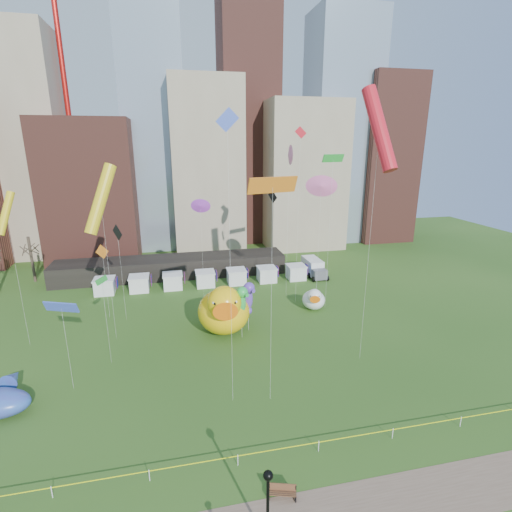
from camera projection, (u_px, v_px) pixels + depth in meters
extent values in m
plane|color=#295019|center=(238.00, 465.00, 27.03)|extent=(160.00, 160.00, 0.00)
cube|color=gray|center=(25.00, 147.00, 73.00)|extent=(14.00, 12.00, 42.00)
cube|color=brown|center=(92.00, 191.00, 72.11)|extent=(16.00, 14.00, 26.00)
cube|color=#8C9EB2|center=(153.00, 113.00, 77.97)|extent=(12.00, 12.00, 55.00)
cube|color=gray|center=(206.00, 167.00, 79.25)|extent=(14.00, 14.00, 34.00)
cube|color=brown|center=(248.00, 83.00, 82.13)|extent=(12.00, 12.00, 68.00)
cube|color=gray|center=(302.00, 176.00, 82.06)|extent=(16.00, 14.00, 30.00)
cube|color=#8C9EB2|center=(340.00, 132.00, 85.32)|extent=(14.00, 12.00, 48.00)
cube|color=brown|center=(383.00, 160.00, 87.20)|extent=(12.00, 12.00, 36.00)
cylinder|color=red|center=(61.00, 52.00, 71.71)|extent=(1.00, 1.00, 76.00)
cylinder|color=red|center=(323.00, 64.00, 82.41)|extent=(1.00, 1.00, 76.00)
cube|color=black|center=(172.00, 267.00, 65.10)|extent=(38.00, 6.00, 3.20)
cube|color=white|center=(105.00, 287.00, 57.56)|extent=(2.80, 2.80, 2.20)
cube|color=red|center=(117.00, 283.00, 57.79)|extent=(0.08, 1.40, 1.60)
cube|color=white|center=(139.00, 284.00, 58.59)|extent=(2.80, 2.80, 2.20)
cube|color=red|center=(151.00, 280.00, 58.82)|extent=(0.08, 1.40, 1.60)
cube|color=white|center=(173.00, 282.00, 59.62)|extent=(2.80, 2.80, 2.20)
cube|color=red|center=(184.00, 278.00, 59.85)|extent=(0.08, 1.40, 1.60)
cube|color=white|center=(205.00, 279.00, 60.65)|extent=(2.80, 2.80, 2.20)
cube|color=red|center=(217.00, 275.00, 60.88)|extent=(0.08, 1.40, 1.60)
cube|color=white|center=(236.00, 277.00, 61.68)|extent=(2.80, 2.80, 2.20)
cube|color=red|center=(247.00, 273.00, 61.91)|extent=(0.08, 1.40, 1.60)
cube|color=white|center=(267.00, 275.00, 62.71)|extent=(2.80, 2.80, 2.20)
cube|color=red|center=(277.00, 271.00, 62.93)|extent=(0.08, 1.40, 1.60)
cube|color=white|center=(296.00, 273.00, 63.73)|extent=(2.80, 2.80, 2.20)
cube|color=red|center=(306.00, 269.00, 63.96)|extent=(0.08, 1.40, 1.60)
cylinder|color=#382B21|center=(32.00, 259.00, 61.84)|extent=(0.44, 0.44, 7.50)
cylinder|color=white|center=(52.00, 492.00, 24.43)|extent=(0.06, 0.06, 0.90)
cylinder|color=white|center=(149.00, 475.00, 25.66)|extent=(0.06, 0.06, 0.90)
cylinder|color=white|center=(238.00, 460.00, 26.90)|extent=(0.06, 0.06, 0.90)
cylinder|color=white|center=(319.00, 446.00, 28.13)|extent=(0.06, 0.06, 0.90)
cylinder|color=white|center=(393.00, 433.00, 29.37)|extent=(0.06, 0.06, 0.90)
cylinder|color=white|center=(461.00, 422.00, 30.60)|extent=(0.06, 0.06, 0.90)
cube|color=#F1FE0C|center=(238.00, 456.00, 26.80)|extent=(50.00, 0.02, 0.07)
ellipsoid|color=yellow|center=(224.00, 311.00, 45.71)|extent=(6.75, 7.73, 5.09)
ellipsoid|color=yellow|center=(223.00, 303.00, 48.43)|extent=(1.79, 1.45, 2.06)
sphere|color=yellow|center=(224.00, 303.00, 42.97)|extent=(4.14, 4.14, 3.83)
cone|color=orange|center=(225.00, 310.00, 41.46)|extent=(2.24, 1.89, 2.11)
sphere|color=white|center=(215.00, 303.00, 41.69)|extent=(0.69, 0.69, 0.69)
sphere|color=white|center=(234.00, 302.00, 41.96)|extent=(0.69, 0.69, 0.69)
sphere|color=black|center=(215.00, 304.00, 41.38)|extent=(0.34, 0.34, 0.34)
sphere|color=black|center=(235.00, 303.00, 41.65)|extent=(0.34, 0.34, 0.34)
ellipsoid|color=white|center=(314.00, 300.00, 52.27)|extent=(3.96, 4.32, 2.53)
ellipsoid|color=white|center=(313.00, 296.00, 53.63)|extent=(0.99, 0.86, 1.02)
sphere|color=white|center=(315.00, 296.00, 50.90)|extent=(2.37, 2.37, 1.90)
cone|color=orange|center=(315.00, 299.00, 50.15)|extent=(1.25, 1.12, 1.04)
sphere|color=white|center=(311.00, 296.00, 50.37)|extent=(0.34, 0.34, 0.34)
sphere|color=white|center=(319.00, 296.00, 50.29)|extent=(0.34, 0.34, 0.34)
sphere|color=black|center=(311.00, 296.00, 50.21)|extent=(0.17, 0.17, 0.17)
sphere|color=black|center=(319.00, 296.00, 50.14)|extent=(0.17, 0.17, 0.17)
cylinder|color=silver|center=(242.00, 320.00, 44.28)|extent=(0.03, 0.03, 4.30)
ellipsoid|color=green|center=(242.00, 303.00, 43.67)|extent=(1.23, 1.15, 2.52)
sphere|color=green|center=(242.00, 292.00, 43.15)|extent=(1.70, 1.70, 1.28)
cone|color=green|center=(243.00, 295.00, 42.62)|extent=(0.74, 0.92, 0.45)
sphere|color=green|center=(242.00, 314.00, 44.12)|extent=(0.90, 0.90, 0.90)
cylinder|color=silver|center=(248.00, 314.00, 46.08)|extent=(0.03, 0.03, 4.03)
ellipsoid|color=#613DB9|center=(248.00, 299.00, 45.51)|extent=(1.28, 1.17, 2.65)
sphere|color=#613DB9|center=(249.00, 288.00, 44.97)|extent=(1.74, 1.74, 1.35)
cone|color=#613DB9|center=(250.00, 290.00, 44.42)|extent=(0.74, 0.96, 0.47)
sphere|color=#613DB9|center=(248.00, 310.00, 45.99)|extent=(0.95, 0.95, 0.95)
cone|color=#443BA2|center=(13.00, 378.00, 34.62)|extent=(1.81, 2.00, 1.58)
cube|color=brown|center=(283.00, 493.00, 24.38)|extent=(1.80, 0.96, 0.06)
cube|color=brown|center=(283.00, 487.00, 24.53)|extent=(1.70, 0.63, 0.44)
cube|color=black|center=(269.00, 495.00, 24.50)|extent=(0.21, 0.52, 0.42)
cube|color=black|center=(296.00, 496.00, 24.38)|extent=(0.21, 0.52, 0.42)
cylinder|color=black|center=(268.00, 512.00, 21.07)|extent=(0.18, 0.18, 4.67)
sphere|color=black|center=(268.00, 476.00, 20.37)|extent=(0.55, 0.55, 0.55)
cone|color=black|center=(268.00, 471.00, 20.29)|extent=(0.19, 0.19, 0.24)
cube|color=white|center=(312.00, 266.00, 65.99)|extent=(2.46, 4.97, 2.46)
cube|color=#595960|center=(319.00, 274.00, 63.19)|extent=(2.30, 1.82, 1.57)
cylinder|color=black|center=(309.00, 275.00, 64.36)|extent=(0.26, 0.89, 0.89)
cylinder|color=black|center=(323.00, 274.00, 64.92)|extent=(0.26, 0.89, 0.89)
cylinder|color=black|center=(302.00, 269.00, 67.48)|extent=(0.26, 0.89, 0.89)
cylinder|color=black|center=(315.00, 268.00, 68.04)|extent=(0.26, 0.89, 0.89)
cylinder|color=silver|center=(369.00, 253.00, 37.26)|extent=(0.02, 0.02, 22.94)
cylinder|color=red|center=(379.00, 129.00, 34.02)|extent=(2.70, 4.62, 7.56)
cylinder|color=silver|center=(288.00, 229.00, 54.17)|extent=(0.02, 0.02, 20.23)
cone|color=pink|center=(289.00, 155.00, 51.31)|extent=(0.68, 2.62, 2.60)
cylinder|color=silver|center=(272.00, 243.00, 58.29)|extent=(0.02, 0.02, 14.26)
cube|color=black|center=(273.00, 196.00, 56.28)|extent=(0.90, 1.85, 2.03)
cylinder|color=silver|center=(329.00, 237.00, 49.89)|extent=(0.02, 0.02, 19.96)
cube|color=green|center=(333.00, 158.00, 47.07)|extent=(3.15, 1.38, 0.97)
cylinder|color=silver|center=(18.00, 282.00, 41.18)|extent=(0.02, 0.02, 14.89)
cylinder|color=yellow|center=(6.00, 213.00, 39.08)|extent=(2.12, 2.57, 4.44)
cylinder|color=silver|center=(230.00, 275.00, 30.54)|extent=(0.02, 0.02, 23.34)
cube|color=blue|center=(227.00, 120.00, 27.24)|extent=(1.70, 0.06, 1.70)
cylinder|color=silver|center=(106.00, 285.00, 48.88)|extent=(0.02, 0.02, 8.81)
cube|color=orange|center=(102.00, 252.00, 47.63)|extent=(1.30, 1.43, 1.90)
cylinder|color=silver|center=(202.00, 254.00, 53.87)|extent=(0.02, 0.02, 13.57)
cone|color=purple|center=(200.00, 206.00, 51.95)|extent=(1.80, 0.90, 1.85)
cylinder|color=silver|center=(298.00, 222.00, 51.55)|extent=(0.02, 0.02, 23.02)
cube|color=red|center=(301.00, 132.00, 48.30)|extent=(1.51, 0.25, 1.52)
cylinder|color=silver|center=(318.00, 249.00, 50.85)|extent=(0.02, 0.02, 16.52)
cone|color=pink|center=(321.00, 186.00, 48.51)|extent=(2.53, 1.54, 2.68)
cylinder|color=silver|center=(122.00, 277.00, 47.85)|extent=(0.02, 0.02, 11.40)
cube|color=black|center=(117.00, 233.00, 46.24)|extent=(1.27, 1.58, 2.00)
cylinder|color=silver|center=(107.00, 323.00, 38.42)|extent=(0.02, 0.02, 9.01)
cube|color=green|center=(102.00, 280.00, 37.15)|extent=(0.94, 1.71, 0.55)
cylinder|color=silver|center=(109.00, 272.00, 42.42)|extent=(0.02, 0.02, 16.11)
cylinder|color=yellow|center=(101.00, 199.00, 40.14)|extent=(4.09, 3.78, 7.36)
cylinder|color=silver|center=(68.00, 349.00, 34.39)|extent=(0.02, 0.02, 8.14)
cube|color=blue|center=(61.00, 307.00, 33.24)|extent=(3.07, 1.58, 0.96)
cylinder|color=silver|center=(271.00, 301.00, 31.39)|extent=(0.02, 0.02, 18.74)
cube|color=orange|center=(273.00, 185.00, 28.74)|extent=(4.09, 1.58, 1.24)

